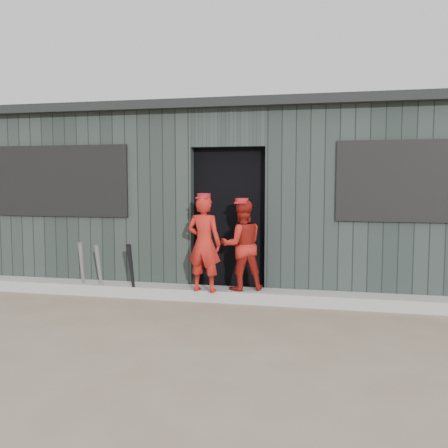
% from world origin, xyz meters
% --- Properties ---
extents(ground, '(80.00, 80.00, 0.00)m').
position_xyz_m(ground, '(0.00, 0.00, 0.00)').
color(ground, '#6F5E4D').
rests_on(ground, ground).
extents(curb, '(8.00, 0.36, 0.15)m').
position_xyz_m(curb, '(0.00, 1.82, 0.07)').
color(curb, gray).
rests_on(curb, ground).
extents(bat_left, '(0.16, 0.29, 0.75)m').
position_xyz_m(bat_left, '(-1.93, 1.65, 0.37)').
color(bat_left, gray).
rests_on(bat_left, ground).
extents(bat_mid, '(0.10, 0.27, 0.72)m').
position_xyz_m(bat_mid, '(-1.67, 1.64, 0.36)').
color(bat_mid, gray).
rests_on(bat_mid, ground).
extents(bat_right, '(0.09, 0.23, 0.74)m').
position_xyz_m(bat_right, '(-1.20, 1.62, 0.37)').
color(bat_right, black).
rests_on(bat_right, ground).
extents(player_red_left, '(0.48, 0.35, 1.22)m').
position_xyz_m(player_red_left, '(-0.22, 1.64, 0.76)').
color(player_red_left, '#A81C14').
rests_on(player_red_left, curb).
extents(player_red_right, '(0.69, 0.63, 1.16)m').
position_xyz_m(player_red_right, '(0.23, 1.83, 0.73)').
color(player_red_right, maroon).
rests_on(player_red_right, curb).
extents(player_grey_back, '(0.71, 0.57, 1.26)m').
position_xyz_m(player_grey_back, '(0.43, 2.40, 0.63)').
color(player_grey_back, silver).
rests_on(player_grey_back, ground).
extents(dugout, '(8.30, 3.30, 2.62)m').
position_xyz_m(dugout, '(-0.00, 3.50, 1.29)').
color(dugout, black).
rests_on(dugout, ground).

